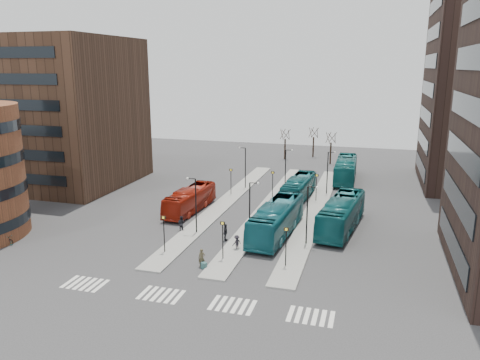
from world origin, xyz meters
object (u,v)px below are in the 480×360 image
(red_bus, at_px, (190,200))
(teal_bus_d, at_px, (346,169))
(commuter_b, at_px, (225,232))
(commuter_c, at_px, (237,243))
(teal_bus_b, at_px, (299,188))
(teal_bus_a, at_px, (276,219))
(suitcase, at_px, (204,266))
(teal_bus_c, at_px, (341,214))
(commuter_a, at_px, (181,223))
(bicycle_far, at_px, (6,240))
(traveller, at_px, (202,258))

(red_bus, relative_size, teal_bus_d, 0.83)
(commuter_b, distance_m, commuter_c, 2.81)
(commuter_b, bearing_deg, teal_bus_b, -19.81)
(teal_bus_a, xyz_separation_m, teal_bus_b, (0.03, 14.86, -0.24))
(suitcase, relative_size, teal_bus_c, 0.04)
(teal_bus_c, relative_size, commuter_b, 7.00)
(commuter_a, height_order, commuter_c, commuter_a)
(bicycle_far, bearing_deg, traveller, -84.20)
(bicycle_far, bearing_deg, teal_bus_a, -63.63)
(teal_bus_b, distance_m, bicycle_far, 36.30)
(red_bus, height_order, teal_bus_a, teal_bus_a)
(red_bus, relative_size, teal_bus_c, 0.84)
(commuter_c, bearing_deg, red_bus, -101.69)
(teal_bus_a, bearing_deg, commuter_a, -167.29)
(commuter_b, bearing_deg, suitcase, 177.11)
(commuter_b, bearing_deg, teal_bus_a, -61.72)
(teal_bus_b, distance_m, commuter_c, 20.30)
(commuter_a, xyz_separation_m, commuter_b, (5.63, -1.53, 0.06))
(teal_bus_b, bearing_deg, commuter_b, -100.98)
(teal_bus_d, height_order, bicycle_far, teal_bus_d)
(teal_bus_a, relative_size, teal_bus_d, 1.00)
(teal_bus_d, bearing_deg, traveller, -106.20)
(suitcase, height_order, commuter_c, commuter_c)
(teal_bus_c, xyz_separation_m, bicycle_far, (-32.67, -14.25, -1.31))
(suitcase, distance_m, teal_bus_b, 25.56)
(red_bus, bearing_deg, teal_bus_a, -20.18)
(suitcase, bearing_deg, red_bus, 141.00)
(teal_bus_b, height_order, teal_bus_d, teal_bus_d)
(teal_bus_d, bearing_deg, commuter_a, -119.42)
(teal_bus_a, height_order, traveller, teal_bus_a)
(teal_bus_c, bearing_deg, teal_bus_b, 128.55)
(teal_bus_a, relative_size, bicycle_far, 6.96)
(commuter_a, bearing_deg, teal_bus_b, -112.12)
(teal_bus_d, bearing_deg, bicycle_far, -130.60)
(teal_bus_b, bearing_deg, traveller, -97.13)
(teal_bus_d, distance_m, traveller, 38.90)
(red_bus, distance_m, teal_bus_b, 15.43)
(commuter_a, distance_m, bicycle_far, 17.97)
(red_bus, distance_m, bicycle_far, 21.03)
(teal_bus_a, height_order, commuter_a, teal_bus_a)
(commuter_b, bearing_deg, teal_bus_d, -23.41)
(teal_bus_d, xyz_separation_m, traveller, (-10.34, -37.49, -0.95))
(teal_bus_c, height_order, traveller, teal_bus_c)
(teal_bus_c, bearing_deg, commuter_a, -154.45)
(traveller, bearing_deg, bicycle_far, 165.64)
(red_bus, height_order, commuter_b, red_bus)
(suitcase, relative_size, commuter_a, 0.33)
(teal_bus_c, height_order, teal_bus_d, teal_bus_d)
(traveller, bearing_deg, teal_bus_d, 59.16)
(traveller, xyz_separation_m, commuter_c, (1.92, 4.73, -0.08))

